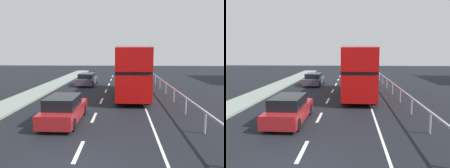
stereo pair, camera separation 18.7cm
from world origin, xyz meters
The scene contains 5 objects.
lane_paint_markings centered at (2.02, 8.87, 0.00)m, with size 3.38×46.00×0.01m.
bridge_side_railing centered at (5.58, 9.00, 0.87)m, with size 0.10×42.00×1.08m.
double_decker_bus_red centered at (2.45, 13.45, 2.27)m, with size 2.67×10.03×4.24m.
hatchback_car_near centered at (-1.52, 5.28, 0.70)m, with size 1.85×4.52×1.47m.
sedan_car_ahead centered at (-2.51, 19.85, 0.67)m, with size 1.99×4.44×1.40m.
Camera 1 is at (1.71, -7.17, 3.81)m, focal length 37.79 mm.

